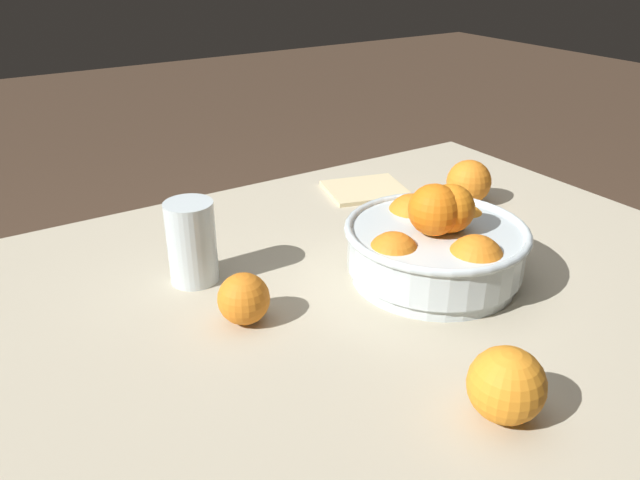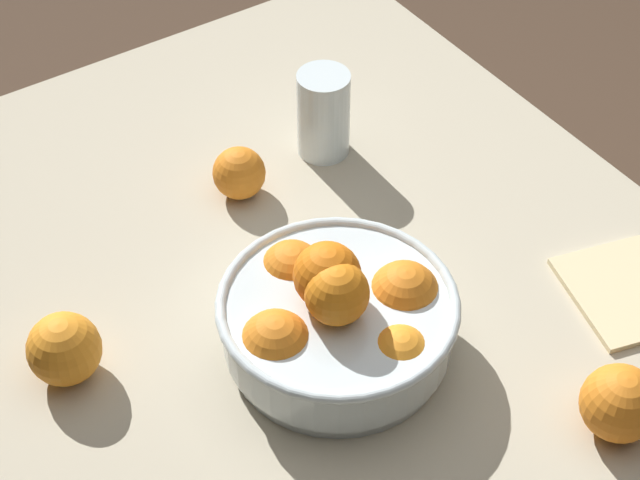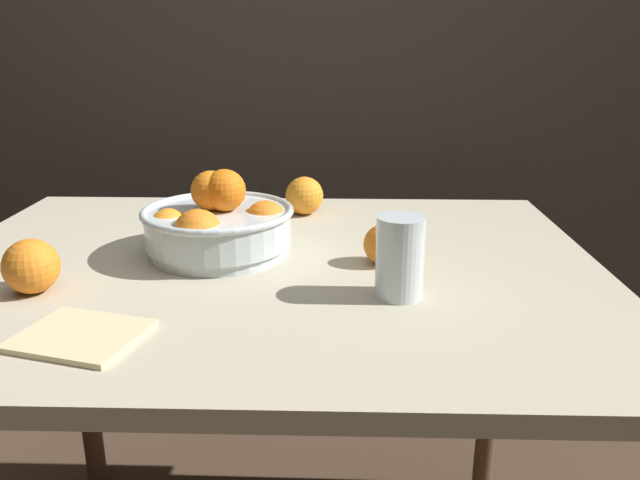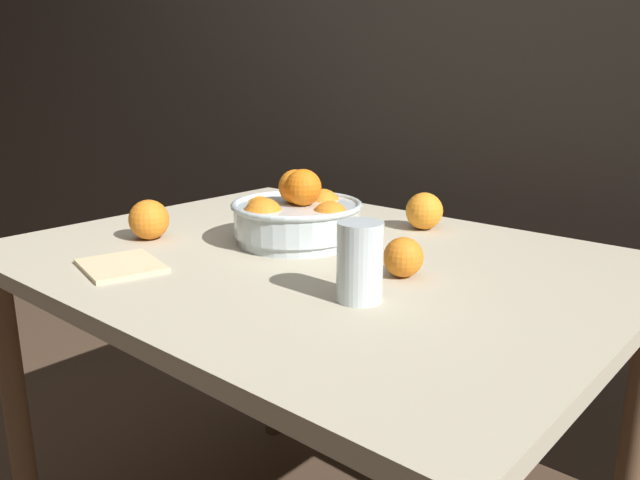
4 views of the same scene
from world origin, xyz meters
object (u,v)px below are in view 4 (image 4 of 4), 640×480
(orange_loose_near_bowl, at_px, (424,211))
(orange_loose_front, at_px, (403,257))
(orange_loose_aside, at_px, (149,220))
(fruit_bowl, at_px, (297,216))
(juice_glass, at_px, (360,264))

(orange_loose_near_bowl, height_order, orange_loose_front, orange_loose_near_bowl)
(orange_loose_aside, bearing_deg, fruit_bowl, 36.44)
(orange_loose_front, bearing_deg, juice_glass, -84.56)
(juice_glass, height_order, orange_loose_aside, juice_glass)
(orange_loose_near_bowl, distance_m, orange_loose_front, 0.34)
(juice_glass, bearing_deg, fruit_bowl, 148.76)
(juice_glass, height_order, orange_loose_front, juice_glass)
(fruit_bowl, xyz_separation_m, juice_glass, (0.30, -0.18, 0.00))
(juice_glass, xyz_separation_m, orange_loose_near_bowl, (-0.16, 0.45, -0.02))
(fruit_bowl, bearing_deg, orange_loose_near_bowl, 62.58)
(orange_loose_aside, bearing_deg, juice_glass, 0.08)
(fruit_bowl, height_order, orange_loose_front, fruit_bowl)
(fruit_bowl, distance_m, juice_glass, 0.35)
(orange_loose_near_bowl, xyz_separation_m, orange_loose_aside, (-0.38, -0.45, 0.00))
(fruit_bowl, relative_size, orange_loose_front, 3.87)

